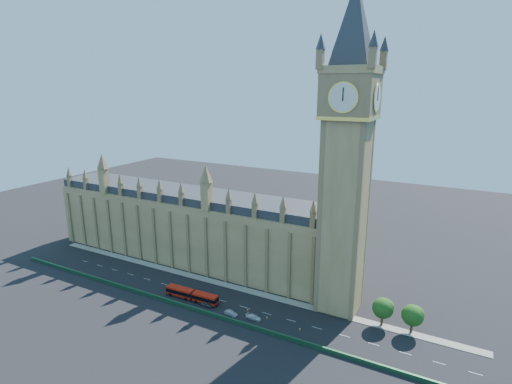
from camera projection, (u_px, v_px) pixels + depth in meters
The scene contains 15 objects.
ground at pixel (212, 298), 130.14m from camera, with size 400.00×400.00×0.00m, color black.
palace_westminster at pixel (189, 226), 156.73m from camera, with size 120.00×20.00×28.00m.
elizabeth_tower at pixel (348, 132), 111.02m from camera, with size 20.59×20.59×105.00m.
bridge_parapet at pixel (195, 309), 122.30m from camera, with size 160.00×0.60×1.20m, color #1E4C2D.
kerb_north at pixel (227, 285), 138.24m from camera, with size 160.00×3.00×0.16m, color gray.
tree_east_near at pixel (384, 308), 113.69m from camera, with size 6.00×6.00×8.50m.
tree_east_far at pixel (414, 315), 110.06m from camera, with size 6.00×6.00×8.50m.
red_bus at pixel (192, 295), 128.55m from camera, with size 18.75×3.54×3.17m.
car_grey at pixel (207, 304), 124.80m from camera, with size 1.67×4.14×1.41m, color #43474C.
car_silver at pixel (231, 313), 119.97m from camera, with size 1.47×4.21×1.39m, color #9A9DA1.
car_white at pixel (254, 317), 117.88m from camera, with size 1.93×4.74×1.38m, color silver.
cone_a at pixel (267, 317), 118.44m from camera, with size 0.56×0.56×0.69m.
cone_b at pixel (300, 329), 112.74m from camera, with size 0.52×0.52×0.68m.
cone_c at pixel (248, 310), 122.40m from camera, with size 0.51×0.51×0.67m.
cone_d at pixel (249, 309), 123.06m from camera, with size 0.49×0.49×0.62m.
Camera 1 is at (67.51, -96.72, 66.53)m, focal length 28.00 mm.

